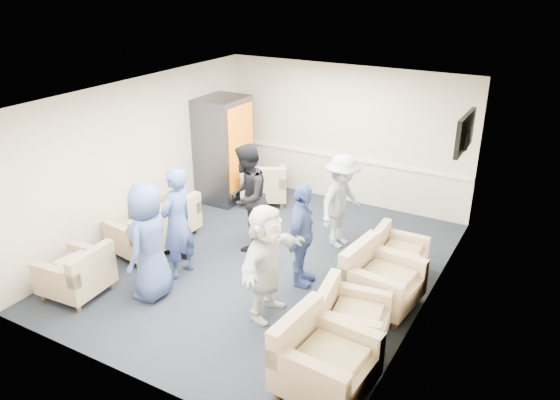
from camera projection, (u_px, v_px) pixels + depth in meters
The scene contains 25 objects.
floor at pixel (266, 263), 8.69m from camera, with size 6.00×6.00×0.00m, color black.
ceiling at pixel (264, 95), 7.62m from camera, with size 6.00×6.00×0.00m, color white.
back_wall at pixel (345, 135), 10.56m from camera, with size 5.00×0.02×2.70m, color beige.
front_wall at pixel (120, 276), 5.76m from camera, with size 5.00×0.02×2.70m, color beige.
left_wall at pixel (140, 158), 9.29m from camera, with size 0.02×6.00×2.70m, color beige.
right_wall at pixel (432, 220), 7.02m from camera, with size 0.02×6.00×2.70m, color beige.
chair_rail at pixel (344, 157), 10.72m from camera, with size 4.98×0.04×0.06m, color white.
tv at pixel (465, 133), 8.22m from camera, with size 0.10×1.00×0.58m.
armchair_left_near at pixel (78, 275), 7.74m from camera, with size 0.87×0.87×0.65m.
armchair_left_mid at pixel (143, 236), 8.84m from camera, with size 0.96×0.96×0.67m.
armchair_left_far at pixel (172, 219), 9.46m from camera, with size 0.84×0.84×0.65m.
armchair_right_near at pixel (321, 362), 5.96m from camera, with size 1.02×1.02×0.76m.
armchair_right_midnear at pixel (348, 320), 6.75m from camera, with size 0.93×0.93×0.66m.
armchair_right_midfar at pixel (378, 281), 7.50m from camera, with size 1.02×1.02×0.74m.
armchair_right_far at pixel (395, 255), 8.32m from camera, with size 0.77×0.77×0.60m.
armchair_corner at pixel (264, 186), 10.82m from camera, with size 1.20×1.20×0.71m.
vending_machine at pixel (224, 150), 10.73m from camera, with size 0.84×0.98×2.07m.
backpack at pixel (182, 242), 8.82m from camera, with size 0.29×0.22×0.48m.
pillow at pixel (76, 264), 7.67m from camera, with size 0.49×0.37×0.14m, color beige.
person_front_left at pixel (149, 242), 7.54m from camera, with size 0.83×0.54×1.70m, color #3A4E8B.
person_mid_left at pixel (177, 223), 8.06m from camera, with size 0.63×0.41×1.73m, color #3A4E8B.
person_back_left at pixel (247, 197), 8.90m from camera, with size 0.86×0.67×1.78m, color black.
person_back_right at pixel (342, 201), 8.96m from camera, with size 1.03×0.59×1.60m, color beige.
person_mid_right at pixel (302, 236), 7.85m from camera, with size 0.92×0.38×1.58m, color #3A4E8B.
person_front_right at pixel (266, 262), 7.13m from camera, with size 1.49×0.47×1.60m, color silver.
Camera 1 is at (3.93, -6.49, 4.35)m, focal length 35.00 mm.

